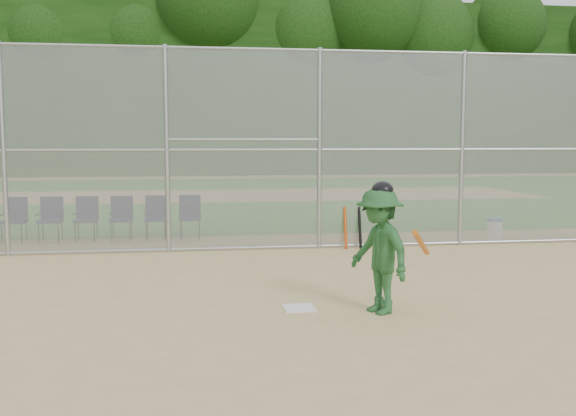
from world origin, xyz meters
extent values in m
plane|color=tan|center=(0.00, 0.00, 0.00)|extent=(100.00, 100.00, 0.00)
plane|color=#28691F|center=(0.00, 18.00, 0.01)|extent=(100.00, 100.00, 0.00)
plane|color=tan|center=(0.00, 18.00, 0.01)|extent=(24.00, 24.00, 0.00)
cube|color=gray|center=(0.00, 5.00, 2.00)|extent=(16.00, 0.02, 4.00)
cylinder|color=#9EA3A8|center=(0.00, 5.00, 3.95)|extent=(16.00, 0.05, 0.05)
cube|color=black|center=(0.00, 35.00, 5.50)|extent=(80.00, 5.00, 11.00)
cube|color=silver|center=(-0.16, 0.43, 0.01)|extent=(0.41, 0.41, 0.02)
imported|color=#205226|center=(0.81, 0.09, 0.80)|extent=(0.93, 1.17, 1.59)
ellipsoid|color=black|center=(0.81, 0.09, 1.56)|extent=(0.27, 0.30, 0.23)
cylinder|color=#C75912|center=(1.21, -0.31, 0.95)|extent=(0.47, 0.72, 0.42)
cylinder|color=white|center=(5.15, 5.76, 0.20)|extent=(0.33, 0.33, 0.39)
cylinder|color=#2763AC|center=(5.15, 5.76, 0.42)|extent=(0.35, 0.35, 0.05)
cylinder|color=#D84C14|center=(1.53, 4.92, 0.42)|extent=(0.06, 0.23, 0.85)
cylinder|color=black|center=(1.83, 4.92, 0.42)|extent=(0.06, 0.25, 0.84)
camera|label=1|loc=(-1.48, -7.63, 2.18)|focal=40.00mm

